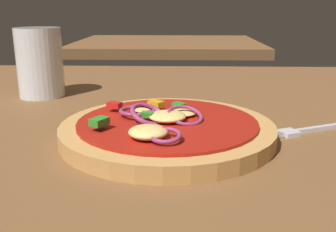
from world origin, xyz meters
The scene contains 5 objects.
dining_table centered at (0.00, 0.00, 0.02)m, with size 1.39×1.00×0.03m.
pizza centered at (0.03, 0.00, 0.04)m, with size 0.23×0.23×0.04m.
fork centered at (0.19, 0.02, 0.04)m, with size 0.15×0.08×0.01m.
beer_glass centered at (-0.17, 0.19, 0.08)m, with size 0.07×0.07×0.10m.
background_table centered at (-0.01, 1.13, 0.02)m, with size 0.70×0.57×0.03m.
Camera 1 is at (0.05, -0.39, 0.17)m, focal length 41.11 mm.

